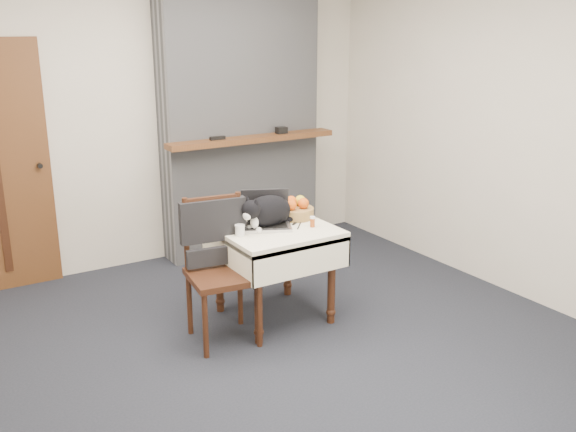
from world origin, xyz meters
The scene contains 11 objects.
ground centered at (0.00, 0.00, 0.00)m, with size 4.50×4.50×0.00m, color black.
room_shell centered at (0.00, 0.46, 1.76)m, with size 4.52×4.01×2.61m.
chimney centered at (0.90, 1.85, 1.30)m, with size 1.62×0.48×2.60m.
side_table centered at (0.37, 0.35, 0.59)m, with size 0.78×0.78×0.70m.
laptop centered at (0.34, 0.40, 0.76)m, with size 0.44×0.41×0.26m.
cat centered at (0.35, 0.38, 0.81)m, with size 0.55×0.33×0.26m.
cream_jar centered at (0.07, 0.30, 0.74)m, with size 0.07×0.07×0.08m, color silver.
pill_bottle centered at (0.61, 0.20, 0.74)m, with size 0.04×0.04×0.08m.
fruit_basket centered at (0.62, 0.46, 0.76)m, with size 0.28×0.28×0.16m.
desk_clutter centered at (0.57, 0.35, 0.70)m, with size 0.14×0.02×0.01m, color black.
chair centered at (-0.09, 0.31, 0.63)m, with size 0.50×0.49×0.99m.
Camera 1 is at (-1.83, -3.42, 2.08)m, focal length 40.00 mm.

